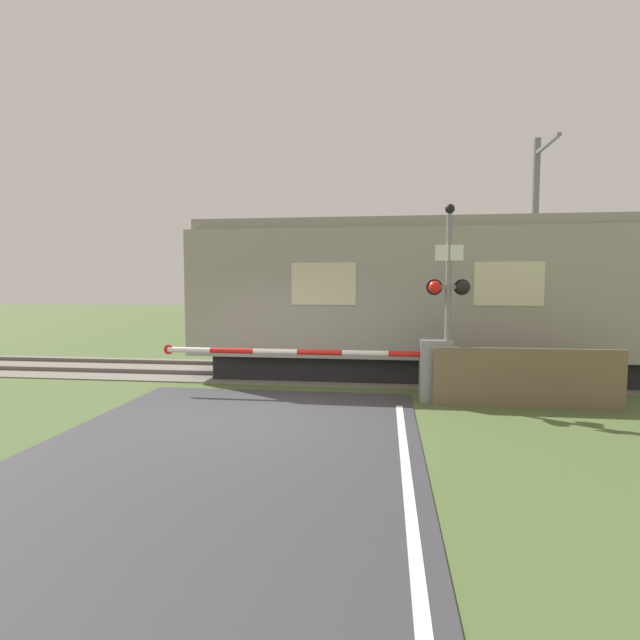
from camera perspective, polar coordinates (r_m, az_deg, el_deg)
ground_plane at (r=8.77m, az=-7.23°, el=-10.91°), size 80.00×80.00×0.00m
track_bed at (r=12.76m, az=-2.42°, el=-5.95°), size 36.00×3.20×0.13m
train at (r=12.64m, az=19.26°, el=2.35°), size 14.31×2.86×3.74m
crossing_barrier at (r=9.90m, az=10.33°, el=-5.29°), size 5.82×0.44×1.20m
signal_post at (r=9.68m, az=14.46°, el=3.17°), size 0.81×0.26×3.75m
catenary_pole at (r=15.17m, az=23.30°, el=7.62°), size 0.20×1.90×6.23m
roadside_fence at (r=9.93m, az=22.61°, el=-6.15°), size 3.39×0.06×1.10m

